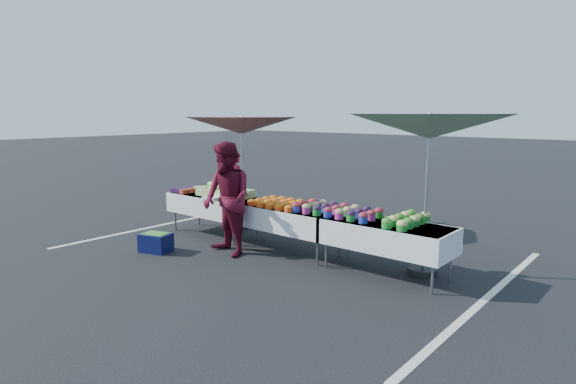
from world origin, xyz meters
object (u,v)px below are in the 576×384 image
Objects in this scene: vendor at (236,186)px; table_center at (288,217)px; table_left at (215,204)px; customer at (227,199)px; umbrella_left at (241,126)px; storage_bin at (156,242)px; table_right at (386,235)px; umbrella_right at (429,128)px.

table_center is at bearing 171.60° from vendor.
table_left is 1.42m from customer.
customer is at bearing -52.18° from umbrella_left.
table_left is at bearing 78.38° from storage_bin.
umbrella_right is at bearing 46.54° from table_right.
umbrella_right reaches higher than storage_bin.
table_center is 3.33× the size of storage_bin.
umbrella_left is 2.83m from storage_bin.
storage_bin is at bearing 120.40° from vendor.
table_center is 2.23m from storage_bin.
table_right is 1.25× the size of vendor.
vendor is at bearing 165.78° from table_right.
umbrella_left is (0.52, -0.31, 1.27)m from vendor.
vendor reaches higher than table_right.
table_left is 1.47m from storage_bin.
table_left is 1.80m from table_center.
table_center is at bearing 23.29° from storage_bin.
customer is at bearing -157.80° from umbrella_right.
table_center is 1.04m from customer.
vendor is at bearing 145.67° from customer.
customer is 0.82× the size of umbrella_left.
vendor is at bearing 87.73° from storage_bin.
table_center is at bearing 180.00° from table_right.
table_right is 3.77m from storage_bin.
table_right is 3.93m from umbrella_left.
umbrella_right is at bearing -4.68° from umbrella_left.
storage_bin is at bearing -84.84° from table_left.
table_right is at bearing -178.33° from vendor.
customer reaches higher than vendor.
table_center is 1.02× the size of customer.
vendor reaches higher than storage_bin.
umbrella_left is at bearing 76.36° from storage_bin.
storage_bin is (0.12, -2.13, -1.85)m from umbrella_left.
table_right is at bearing 5.28° from storage_bin.
table_center is 2.54m from vendor.
table_right is (1.80, 0.00, 0.00)m from table_center.
table_left is 1.60m from umbrella_left.
umbrella_right reaches higher than customer.
customer is 3.27× the size of storage_bin.
customer is (-2.44, -0.75, 0.33)m from table_right.
table_left is 1.00× the size of table_center.
umbrella_right is (3.97, -0.32, 0.06)m from umbrella_left.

